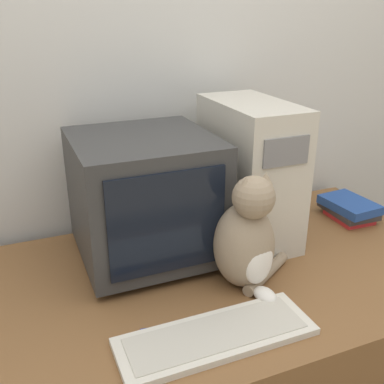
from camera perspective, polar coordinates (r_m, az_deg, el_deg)
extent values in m
cube|color=silver|center=(1.63, -4.96, 13.93)|extent=(7.00, 0.05, 2.50)
cube|color=brown|center=(1.61, 1.92, -21.51)|extent=(1.63, 0.85, 0.74)
cube|color=#333333|center=(1.47, -5.72, -7.50)|extent=(0.29, 0.25, 0.02)
cube|color=#333333|center=(1.39, -6.03, -0.39)|extent=(0.41, 0.42, 0.37)
cube|color=black|center=(1.20, -3.08, -4.02)|extent=(0.33, 0.01, 0.29)
cube|color=beige|center=(1.51, 7.27, 2.53)|extent=(0.21, 0.40, 0.47)
cube|color=slate|center=(1.31, 11.90, 5.03)|extent=(0.15, 0.01, 0.08)
cube|color=silver|center=(1.14, 3.08, -17.83)|extent=(0.49, 0.16, 0.02)
cube|color=beige|center=(1.13, 3.09, -17.42)|extent=(0.44, 0.13, 0.00)
ellipsoid|color=gray|center=(1.28, 6.59, -6.72)|extent=(0.20, 0.20, 0.25)
ellipsoid|color=white|center=(1.24, 8.43, -8.70)|extent=(0.10, 0.06, 0.14)
sphere|color=gray|center=(1.19, 7.83, -0.67)|extent=(0.13, 0.13, 0.12)
cone|color=gray|center=(1.15, 6.84, 1.10)|extent=(0.04, 0.04, 0.03)
cone|color=gray|center=(1.20, 9.36, 1.71)|extent=(0.04, 0.04, 0.03)
ellipsoid|color=white|center=(1.27, 9.23, -12.80)|extent=(0.06, 0.08, 0.04)
cylinder|color=gray|center=(1.37, 9.42, -10.13)|extent=(0.21, 0.15, 0.03)
cube|color=red|center=(1.80, 19.31, -2.95)|extent=(0.13, 0.16, 0.02)
cube|color=#383333|center=(1.81, 19.24, -2.19)|extent=(0.15, 0.21, 0.02)
cube|color=#234793|center=(1.79, 19.37, -1.51)|extent=(0.16, 0.21, 0.03)
cylinder|color=navy|center=(1.18, -2.96, -16.68)|extent=(0.14, 0.03, 0.01)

